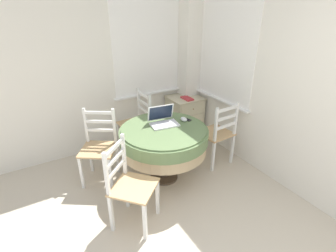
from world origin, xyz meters
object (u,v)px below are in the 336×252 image
(dining_chair_left_flank, at_px, (99,147))
(book_on_cabinet, at_px, (187,98))
(computer_mouse, at_px, (184,119))
(round_dining_table, at_px, (164,138))
(dining_chair_near_right_window, at_px, (217,134))
(laptop, at_px, (163,120))
(cell_phone, at_px, (187,120))
(corner_cabinet, at_px, (185,116))
(dining_chair_camera_near, at_px, (130,186))
(dining_chair_near_back_window, at_px, (137,123))

(dining_chair_left_flank, distance_m, book_on_cabinet, 1.67)
(computer_mouse, relative_size, book_on_cabinet, 0.48)
(round_dining_table, relative_size, dining_chair_near_right_window, 1.17)
(laptop, distance_m, dining_chair_left_flank, 0.88)
(cell_phone, relative_size, corner_cabinet, 0.18)
(round_dining_table, distance_m, dining_chair_near_right_window, 0.83)
(dining_chair_camera_near, bearing_deg, corner_cabinet, 40.91)
(computer_mouse, height_order, dining_chair_near_back_window, dining_chair_near_back_window)
(laptop, xyz_separation_m, computer_mouse, (0.27, -0.07, -0.02))
(dining_chair_near_back_window, xyz_separation_m, book_on_cabinet, (0.90, -0.01, 0.23))
(dining_chair_near_right_window, bearing_deg, round_dining_table, 175.65)
(laptop, distance_m, corner_cabinet, 1.25)
(dining_chair_near_back_window, xyz_separation_m, dining_chair_left_flank, (-0.70, -0.40, 0.00))
(dining_chair_near_right_window, bearing_deg, dining_chair_near_back_window, 132.82)
(cell_phone, height_order, dining_chair_camera_near, dining_chair_camera_near)
(dining_chair_near_right_window, distance_m, dining_chair_left_flank, 1.60)
(laptop, relative_size, cell_phone, 3.11)
(laptop, bearing_deg, dining_chair_near_back_window, 94.45)
(round_dining_table, distance_m, dining_chair_near_back_window, 0.83)
(book_on_cabinet, bearing_deg, computer_mouse, -127.11)
(laptop, bearing_deg, round_dining_table, -117.02)
(round_dining_table, height_order, dining_chair_left_flank, dining_chair_left_flank)
(round_dining_table, relative_size, cell_phone, 9.15)
(dining_chair_camera_near, bearing_deg, book_on_cabinet, 39.41)
(cell_phone, xyz_separation_m, dining_chair_near_back_window, (-0.38, 0.76, -0.28))
(corner_cabinet, xyz_separation_m, book_on_cabinet, (-0.03, -0.09, 0.35))
(cell_phone, relative_size, dining_chair_camera_near, 0.13)
(dining_chair_near_back_window, bearing_deg, round_dining_table, -90.29)
(laptop, height_order, book_on_cabinet, laptop)
(dining_chair_camera_near, bearing_deg, computer_mouse, 27.92)
(round_dining_table, bearing_deg, laptop, 62.98)
(round_dining_table, relative_size, dining_chair_left_flank, 1.17)
(dining_chair_camera_near, xyz_separation_m, corner_cabinet, (1.60, 1.38, -0.12))
(dining_chair_camera_near, bearing_deg, dining_chair_near_right_window, 15.65)
(laptop, distance_m, computer_mouse, 0.28)
(laptop, xyz_separation_m, book_on_cabinet, (0.84, 0.70, -0.09))
(dining_chair_camera_near, bearing_deg, dining_chair_left_flank, 92.05)
(computer_mouse, relative_size, dining_chair_camera_near, 0.11)
(cell_phone, height_order, dining_chair_left_flank, dining_chair_left_flank)
(cell_phone, distance_m, dining_chair_near_right_window, 0.53)
(round_dining_table, distance_m, dining_chair_left_flank, 0.83)
(laptop, relative_size, computer_mouse, 3.53)
(dining_chair_near_right_window, distance_m, corner_cabinet, 0.98)
(cell_phone, distance_m, dining_chair_left_flank, 1.17)
(corner_cabinet, bearing_deg, book_on_cabinet, -105.18)
(cell_phone, height_order, dining_chair_near_back_window, dining_chair_near_back_window)
(dining_chair_near_back_window, bearing_deg, book_on_cabinet, -0.44)
(laptop, xyz_separation_m, dining_chair_camera_near, (-0.73, -0.60, -0.32))
(round_dining_table, bearing_deg, cell_phone, 8.41)
(laptop, distance_m, cell_phone, 0.33)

